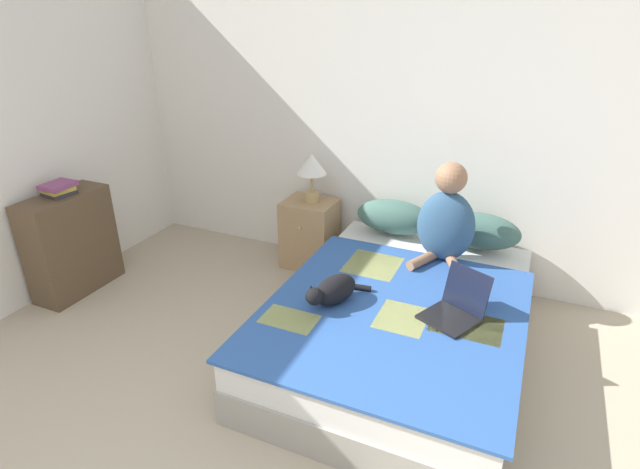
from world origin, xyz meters
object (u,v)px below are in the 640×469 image
at_px(laptop_open, 455,308).
at_px(nightstand, 310,233).
at_px(cat_tabby, 333,290).
at_px(pillow_far, 479,231).
at_px(person_sitting, 446,220).
at_px(pillow_near, 394,217).
at_px(table_lamp, 312,167).
at_px(bed, 400,323).
at_px(bookshelf, 71,243).
at_px(book_stack_top, 59,189).

relative_size(laptop_open, nightstand, 0.69).
xyz_separation_m(cat_tabby, laptop_open, (0.70, 0.15, -0.03)).
bearing_deg(pillow_far, person_sitting, -123.06).
bearing_deg(pillow_near, pillow_far, 0.00).
relative_size(pillow_near, laptop_open, 1.47).
bearing_deg(table_lamp, cat_tabby, -59.48).
xyz_separation_m(cat_tabby, table_lamp, (-0.66, 1.13, 0.37)).
xyz_separation_m(bed, pillow_near, (-0.33, 0.89, 0.35)).
bearing_deg(bookshelf, pillow_far, 21.88).
relative_size(laptop_open, bookshelf, 0.51).
xyz_separation_m(bed, cat_tabby, (-0.36, -0.26, 0.30)).
height_order(cat_tabby, bookshelf, bookshelf).
bearing_deg(table_lamp, bed, -40.04).
bearing_deg(pillow_near, book_stack_top, -152.60).
bearing_deg(book_stack_top, bed, 6.09).
relative_size(pillow_far, book_stack_top, 2.65).
relative_size(bed, pillow_far, 3.48).
bearing_deg(laptop_open, bed, -173.08).
distance_m(pillow_far, laptop_open, 1.00).
bearing_deg(nightstand, book_stack_top, -143.11).
bearing_deg(bed, table_lamp, 139.96).
distance_m(pillow_near, table_lamp, 0.77).
bearing_deg(book_stack_top, pillow_far, 21.88).
relative_size(pillow_near, cat_tabby, 1.39).
xyz_separation_m(cat_tabby, book_stack_top, (-2.20, -0.01, 0.33)).
height_order(pillow_near, laptop_open, same).
bearing_deg(book_stack_top, nightstand, 36.89).
relative_size(cat_tabby, table_lamp, 1.05).
bearing_deg(bed, pillow_near, 110.15).
xyz_separation_m(nightstand, table_lamp, (0.02, 0.00, 0.59)).
distance_m(person_sitting, table_lamp, 1.20).
distance_m(laptop_open, nightstand, 1.71).
distance_m(pillow_far, table_lamp, 1.39).
relative_size(nightstand, table_lamp, 1.43).
height_order(bed, person_sitting, person_sitting).
bearing_deg(nightstand, pillow_far, 0.99).
bearing_deg(book_stack_top, laptop_open, 3.13).
bearing_deg(pillow_far, laptop_open, -89.09).
bearing_deg(pillow_near, cat_tabby, -91.88).
height_order(pillow_near, pillow_far, same).
xyz_separation_m(pillow_far, nightstand, (-1.38, -0.02, -0.27)).
xyz_separation_m(laptop_open, table_lamp, (-1.37, 0.98, 0.40)).
bearing_deg(bed, nightstand, 140.57).
xyz_separation_m(laptop_open, book_stack_top, (-2.91, -0.16, 0.36)).
distance_m(person_sitting, laptop_open, 0.77).
xyz_separation_m(cat_tabby, nightstand, (-0.69, 1.13, -0.22)).
height_order(pillow_near, nightstand, pillow_near).
height_order(person_sitting, nightstand, person_sitting).
bearing_deg(table_lamp, person_sitting, -13.61).
relative_size(bed, person_sitting, 2.92).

